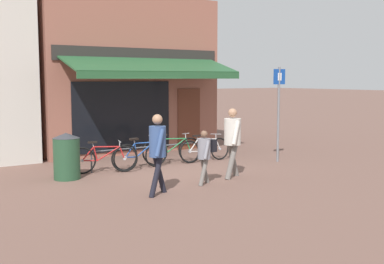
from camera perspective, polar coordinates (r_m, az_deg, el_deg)
ground_plane at (r=12.96m, az=-2.38°, el=-4.52°), size 160.00×160.00×0.00m
shop_front at (r=16.99m, az=-8.38°, el=6.72°), size 6.10×4.61×5.14m
bike_rack_rail at (r=13.56m, az=-4.45°, el=-1.99°), size 3.86×0.04×0.57m
bicycle_red at (r=12.70m, az=-10.46°, el=-3.12°), size 1.71×0.70×0.84m
bicycle_blue at (r=13.11m, az=-6.04°, el=-2.70°), size 1.71×0.52×0.88m
bicycle_green at (r=13.84m, az=-2.32°, el=-2.18°), size 1.82×0.52×0.90m
bicycle_silver at (r=14.23m, az=1.52°, el=-2.06°), size 1.75×0.52×0.82m
pedestrian_adult at (r=11.88m, az=4.81°, el=-0.47°), size 0.60×0.68×1.74m
pedestrian_child at (r=11.11m, az=1.56°, el=-2.27°), size 0.52×0.51×1.27m
pedestrian_second_adult at (r=10.08m, az=-4.10°, el=-1.65°), size 0.57×0.62×1.73m
litter_bin at (r=12.10m, az=-14.64°, el=-2.76°), size 0.65×0.65×1.14m
parking_sign at (r=14.27m, az=10.23°, el=3.20°), size 0.44×0.07×2.78m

